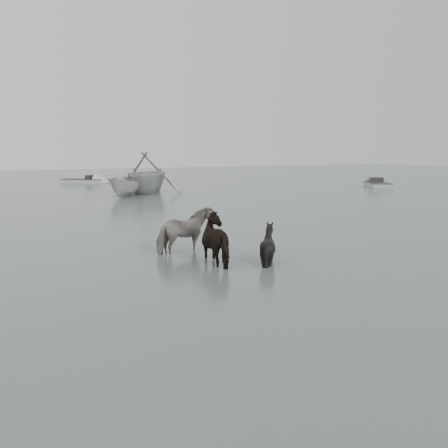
# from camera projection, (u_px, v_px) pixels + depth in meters

# --- Properties ---
(ground) EXTENTS (140.00, 140.00, 0.00)m
(ground) POSITION_uv_depth(u_px,v_px,m) (290.00, 267.00, 13.38)
(ground) COLOR #4B5956
(ground) RESTS_ON ground
(pony_pinto) EXTENTS (2.03, 1.30, 1.58)m
(pony_pinto) POSITION_uv_depth(u_px,v_px,m) (185.00, 226.00, 15.27)
(pony_pinto) COLOR black
(pony_pinto) RESTS_ON ground
(pony_dark) EXTENTS (1.86, 2.00, 1.63)m
(pony_dark) POSITION_uv_depth(u_px,v_px,m) (222.00, 233.00, 13.95)
(pony_dark) COLOR black
(pony_dark) RESTS_ON ground
(pony_black) EXTENTS (1.54, 1.43, 1.45)m
(pony_black) POSITION_uv_depth(u_px,v_px,m) (268.00, 236.00, 13.95)
(pony_black) COLOR black
(pony_black) RESTS_ON ground
(rowboat_trail) EXTENTS (7.57, 7.71, 3.08)m
(rowboat_trail) POSITION_uv_depth(u_px,v_px,m) (147.00, 172.00, 35.73)
(rowboat_trail) COLOR #A6A8A6
(rowboat_trail) RESTS_ON ground
(boat_small) EXTENTS (3.59, 4.00, 1.52)m
(boat_small) POSITION_uv_depth(u_px,v_px,m) (126.00, 185.00, 33.18)
(boat_small) COLOR #ABAAA6
(boat_small) RESTS_ON ground
(skiff_port) EXTENTS (4.15, 5.41, 0.75)m
(skiff_port) POSITION_uv_depth(u_px,v_px,m) (378.00, 182.00, 41.72)
(skiff_port) COLOR #A0A2A0
(skiff_port) RESTS_ON ground
(skiff_mid) EXTENTS (5.27, 4.65, 0.75)m
(skiff_mid) POSITION_uv_depth(u_px,v_px,m) (84.00, 179.00, 46.54)
(skiff_mid) COLOR #AFB2AF
(skiff_mid) RESTS_ON ground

